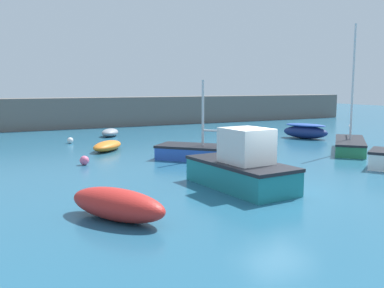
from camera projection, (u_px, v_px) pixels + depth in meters
name	position (u px, v px, depth m)	size (l,w,h in m)	color
ground_plane	(274.00, 196.00, 15.01)	(120.00, 120.00, 0.20)	#235B7A
harbor_breakwater	(88.00, 112.00, 38.87)	(58.82, 2.58, 2.69)	#66605B
rowboat_white_midwater	(117.00, 204.00, 12.00)	(2.65, 3.44, 0.89)	red
open_tender_yellow	(107.00, 146.00, 24.80)	(2.74, 2.94, 0.57)	orange
rowboat_with_red_cover	(305.00, 131.00, 30.57)	(2.66, 3.53, 1.07)	navy
dinghy_near_pier	(110.00, 132.00, 31.84)	(2.07, 2.49, 0.58)	gray
motorboat_with_cabin	(242.00, 167.00, 15.67)	(2.37, 4.66, 2.24)	teal
sailboat_tall_mast	(350.00, 144.00, 24.50)	(4.83, 4.75, 7.16)	#287A4C
sailboat_twin_hulled	(203.00, 152.00, 21.80)	(4.60, 4.68, 4.04)	#2D56B7
mooring_buoy_white	(70.00, 140.00, 27.96)	(0.39, 0.39, 0.39)	white
mooring_buoy_pink	(84.00, 160.00, 20.34)	(0.44, 0.44, 0.44)	#EA668C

